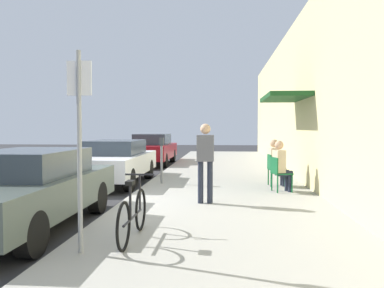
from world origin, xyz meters
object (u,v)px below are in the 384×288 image
object	(u,v)px
street_sign	(79,135)
cafe_chair_0	(279,172)
pedestrian_standing	(205,157)
bicycle_0	(133,215)
seated_patron_0	(281,164)
parked_car_1	(115,161)
parked_car_0	(26,188)
parked_car_2	(152,149)
cafe_chair_1	(274,168)
parking_meter	(162,157)
seated_patron_1	(276,161)

from	to	relation	value
street_sign	cafe_chair_0	xyz separation A→B (m)	(3.23, 5.06, -1.02)
cafe_chair_0	pedestrian_standing	bearing A→B (deg)	-137.29
bicycle_0	seated_patron_0	distance (m)	5.24
parked_car_1	parked_car_0	bearing A→B (deg)	-90.00
bicycle_0	pedestrian_standing	size ratio (longest dim) A/B	1.01
parked_car_0	seated_patron_0	world-z (taller)	seated_patron_0
parked_car_0	bicycle_0	distance (m)	2.22
parked_car_1	bicycle_0	distance (m)	6.56
parked_car_2	bicycle_0	xyz separation A→B (m)	(2.04, -12.48, -0.26)
cafe_chair_0	cafe_chair_1	xyz separation A→B (m)	(-0.00, 0.99, 0.00)
parked_car_0	parking_meter	distance (m)	5.03
parked_car_1	bicycle_0	size ratio (longest dim) A/B	2.57
cafe_chair_0	seated_patron_0	distance (m)	0.20
parking_meter	cafe_chair_1	distance (m)	3.19
parked_car_1	seated_patron_1	bearing A→B (deg)	-9.53
street_sign	pedestrian_standing	world-z (taller)	street_sign
bicycle_0	cafe_chair_1	size ratio (longest dim) A/B	1.97
parked_car_0	bicycle_0	bearing A→B (deg)	-22.73
parked_car_0	cafe_chair_0	bearing A→B (deg)	37.17
parking_meter	cafe_chair_0	bearing A→B (deg)	-20.72
seated_patron_1	parking_meter	bearing A→B (deg)	176.29
parked_car_1	pedestrian_standing	size ratio (longest dim) A/B	2.59
pedestrian_standing	seated_patron_0	bearing A→B (deg)	42.07
parked_car_2	seated_patron_1	xyz separation A→B (m)	(4.78, -7.05, 0.08)
seated_patron_1	pedestrian_standing	xyz separation A→B (m)	(-1.83, -2.63, 0.30)
seated_patron_1	pedestrian_standing	size ratio (longest dim) A/B	0.76
pedestrian_standing	parked_car_2	bearing A→B (deg)	106.95
cafe_chair_0	cafe_chair_1	world-z (taller)	same
cafe_chair_0	seated_patron_0	world-z (taller)	seated_patron_0
parked_car_0	seated_patron_0	xyz separation A→B (m)	(4.78, 3.60, 0.11)
pedestrian_standing	parking_meter	bearing A→B (deg)	116.23
parking_meter	pedestrian_standing	xyz separation A→B (m)	(1.40, -2.84, 0.23)
street_sign	parked_car_1	bearing A→B (deg)	102.34
parked_car_2	pedestrian_standing	bearing A→B (deg)	-73.05
parked_car_0	pedestrian_standing	distance (m)	3.56
street_sign	bicycle_0	size ratio (longest dim) A/B	1.52
parked_car_2	cafe_chair_1	size ratio (longest dim) A/B	5.06
parked_car_0	cafe_chair_0	xyz separation A→B (m)	(4.73, 3.58, -0.08)
parked_car_1	cafe_chair_1	distance (m)	4.79
parked_car_0	street_sign	bearing A→B (deg)	-44.61
parked_car_0	seated_patron_1	size ratio (longest dim) A/B	3.41
street_sign	pedestrian_standing	bearing A→B (deg)	67.04
parked_car_2	cafe_chair_1	bearing A→B (deg)	-56.20
seated_patron_0	bicycle_0	bearing A→B (deg)	-121.64
parked_car_2	cafe_chair_0	xyz separation A→B (m)	(4.73, -8.04, -0.12)
parked_car_0	parked_car_2	world-z (taller)	parked_car_2
seated_patron_1	parked_car_0	bearing A→B (deg)	-136.28
parked_car_0	seated_patron_0	bearing A→B (deg)	36.95
parked_car_1	parking_meter	size ratio (longest dim) A/B	3.33
parking_meter	street_sign	size ratio (longest dim) A/B	0.51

